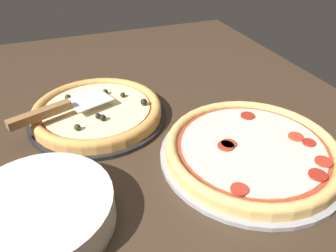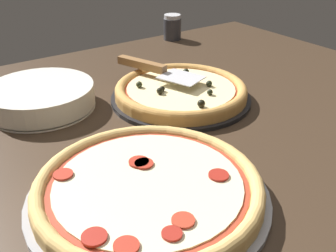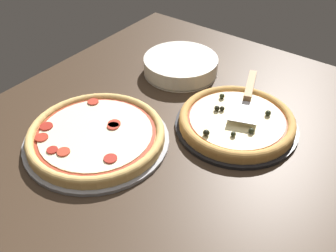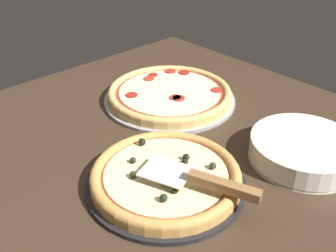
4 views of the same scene
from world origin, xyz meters
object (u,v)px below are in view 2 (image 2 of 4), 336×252
(pizza_front, at_px, (181,90))
(pizza_back, at_px, (148,186))
(parmesan_shaker, at_px, (172,27))
(plate_stack, at_px, (41,97))
(serving_spatula, at_px, (150,67))

(pizza_front, relative_size, pizza_back, 0.88)
(pizza_back, height_order, parmesan_shaker, parmesan_shaker)
(plate_stack, height_order, parmesan_shaker, parmesan_shaker)
(pizza_front, bearing_deg, parmesan_shaker, -123.36)
(pizza_back, bearing_deg, pizza_front, -134.37)
(plate_stack, bearing_deg, parmesan_shaker, -153.66)
(parmesan_shaker, bearing_deg, plate_stack, 26.34)
(serving_spatula, xyz_separation_m, parmesan_shaker, (-0.31, -0.34, -0.01))
(parmesan_shaker, bearing_deg, pizza_front, 56.64)
(pizza_back, xyz_separation_m, parmesan_shaker, (-0.57, -0.73, 0.02))
(plate_stack, distance_m, parmesan_shaker, 0.66)
(pizza_front, height_order, plate_stack, plate_stack)
(serving_spatula, distance_m, parmesan_shaker, 0.46)
(pizza_back, relative_size, plate_stack, 1.47)
(serving_spatula, bearing_deg, pizza_front, 101.38)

